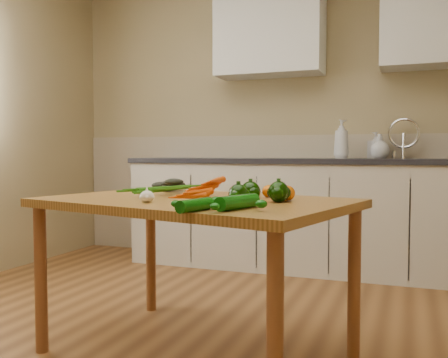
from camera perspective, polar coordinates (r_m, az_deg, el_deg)
room at (r=2.27m, az=-7.13°, el=10.65°), size 4.04×5.04×2.64m
counter_run at (r=4.12m, az=8.84°, el=-3.83°), size 2.84×0.64×1.14m
upper_cabinets at (r=4.29m, az=13.48°, el=16.48°), size 2.15×0.35×0.70m
table at (r=2.31m, az=-3.35°, el=-4.27°), size 1.54×1.18×0.73m
soap_bottle_a at (r=4.09m, az=13.27°, el=4.46°), size 0.16×0.16×0.31m
soap_bottle_b at (r=4.19m, az=16.96°, el=3.71°), size 0.14×0.14×0.21m
soap_bottle_c at (r=4.16m, az=17.37°, el=3.58°), size 0.20×0.20×0.19m
carrot_bunch at (r=2.38m, az=-3.94°, el=-1.27°), size 0.29×0.25×0.07m
leafy_greens at (r=2.77m, az=-6.26°, el=-0.39°), size 0.20×0.18×0.10m
garlic_bulb at (r=2.15m, az=-8.80°, el=-1.99°), size 0.06×0.06×0.05m
pepper_a at (r=2.16m, az=3.04°, el=-1.45°), size 0.09×0.09×0.09m
pepper_b at (r=2.15m, az=6.25°, el=-1.47°), size 0.09×0.09×0.09m
pepper_c at (r=2.04m, az=1.65°, el=-1.77°), size 0.08×0.08×0.08m
tomato_a at (r=2.34m, az=3.40°, el=-1.44°), size 0.07×0.07×0.06m
tomato_b at (r=2.36m, az=5.15°, el=-1.41°), size 0.07×0.07×0.06m
tomato_c at (r=2.22m, az=7.17°, el=-1.61°), size 0.07×0.07×0.07m
zucchini_a at (r=1.87m, az=1.58°, el=-2.65°), size 0.12×0.22×0.06m
zucchini_b at (r=1.80m, az=-3.36°, el=-2.99°), size 0.08×0.18×0.05m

